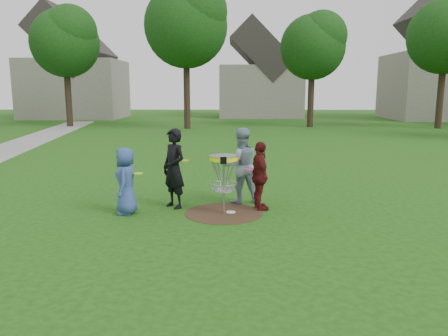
{
  "coord_description": "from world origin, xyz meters",
  "views": [
    {
      "loc": [
        0.18,
        -9.66,
        2.82
      ],
      "look_at": [
        0.0,
        0.3,
        1.0
      ],
      "focal_mm": 35.0,
      "sensor_mm": 36.0,
      "label": 1
    }
  ],
  "objects_px": {
    "player_blue": "(126,181)",
    "disc_golf_basket": "(224,170)",
    "player_grey": "(241,166)",
    "player_maroon": "(260,176)",
    "player_black": "(174,169)"
  },
  "relations": [
    {
      "from": "player_grey",
      "to": "disc_golf_basket",
      "type": "distance_m",
      "value": 1.06
    },
    {
      "from": "disc_golf_basket",
      "to": "player_black",
      "type": "bearing_deg",
      "value": 157.37
    },
    {
      "from": "player_grey",
      "to": "player_maroon",
      "type": "bearing_deg",
      "value": 108.53
    },
    {
      "from": "player_black",
      "to": "disc_golf_basket",
      "type": "xyz_separation_m",
      "value": [
        1.19,
        -0.5,
        0.07
      ]
    },
    {
      "from": "player_grey",
      "to": "player_maroon",
      "type": "xyz_separation_m",
      "value": [
        0.44,
        -0.66,
        -0.13
      ]
    },
    {
      "from": "player_maroon",
      "to": "disc_golf_basket",
      "type": "distance_m",
      "value": 0.92
    },
    {
      "from": "player_black",
      "to": "disc_golf_basket",
      "type": "relative_size",
      "value": 1.37
    },
    {
      "from": "player_blue",
      "to": "player_black",
      "type": "xyz_separation_m",
      "value": [
        1.02,
        0.56,
        0.19
      ]
    },
    {
      "from": "player_blue",
      "to": "player_maroon",
      "type": "relative_size",
      "value": 0.94
    },
    {
      "from": "player_blue",
      "to": "player_maroon",
      "type": "height_order",
      "value": "player_maroon"
    },
    {
      "from": "player_blue",
      "to": "player_black",
      "type": "relative_size",
      "value": 0.8
    },
    {
      "from": "player_blue",
      "to": "disc_golf_basket",
      "type": "bearing_deg",
      "value": 88.5
    },
    {
      "from": "player_grey",
      "to": "player_black",
      "type": "bearing_deg",
      "value": 1.83
    },
    {
      "from": "player_maroon",
      "to": "player_blue",
      "type": "bearing_deg",
      "value": 83.75
    },
    {
      "from": "disc_golf_basket",
      "to": "player_blue",
      "type": "bearing_deg",
      "value": -178.43
    }
  ]
}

